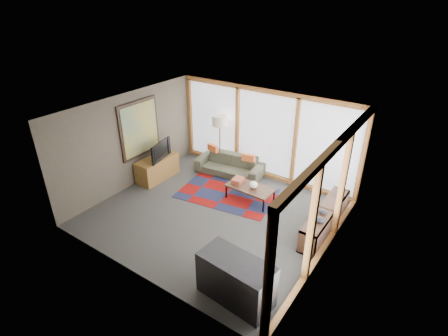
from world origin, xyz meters
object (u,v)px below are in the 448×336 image
Objects in this scene: sofa at (229,165)px; tv_console at (157,168)px; coffee_table at (250,194)px; bookshelf at (325,219)px; bar_counter at (236,280)px; floor_lamp at (220,143)px; television at (158,150)px.

tv_console reaches higher than sofa.
coffee_table is at bearing -43.93° from sofa.
coffee_table is at bearing 177.74° from bookshelf.
bookshelf is 1.64× the size of bar_counter.
floor_lamp is at bearing 163.06° from bookshelf.
tv_console is at bearing 82.05° from television.
sofa is 0.72m from floor_lamp.
floor_lamp is 1.84m from television.
bar_counter reaches higher than tv_console.
bookshelf is 4.82m from television.
television reaches higher than tv_console.
floor_lamp is 2.09m from coffee_table.
coffee_table is at bearing -92.08° from television.
television is (-4.76, -0.38, 0.64)m from bookshelf.
coffee_table is 0.94× the size of tv_console.
bar_counter is at bearing -62.48° from sofa.
sofa is 1.65× the size of coffee_table.
floor_lamp is 5.06m from bar_counter.
tv_console is 4.91m from bar_counter.
bookshelf is at bearing 82.97° from bar_counter.
tv_console is at bearing -170.66° from coffee_table.
television is at bearing 154.43° from bar_counter.
sofa is at bearing -16.41° from floor_lamp.
bar_counter is at bearing -63.80° from coffee_table.
tv_console reaches higher than bookshelf.
bookshelf is at bearing 4.53° from tv_console.
television is at bearing -170.46° from coffee_table.
bookshelf is (2.03, -0.08, 0.07)m from coffee_table.
tv_console is (-2.83, -0.46, 0.12)m from coffee_table.
bar_counter is (4.26, -2.45, 0.10)m from tv_console.
bookshelf is at bearing -16.94° from floor_lamp.
tv_console is at bearing -146.08° from sofa.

